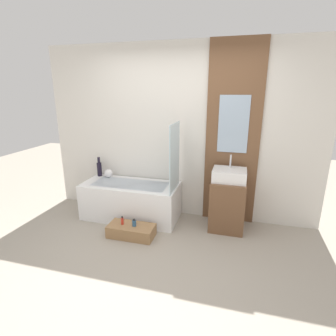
# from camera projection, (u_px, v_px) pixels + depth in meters

# --- Properties ---
(ground_plane) EXTENTS (12.00, 12.00, 0.00)m
(ground_plane) POSITION_uv_depth(u_px,v_px,m) (144.00, 273.00, 2.88)
(ground_plane) COLOR #A39989
(wall_tiled_back) EXTENTS (4.20, 0.06, 2.60)m
(wall_tiled_back) POSITION_uv_depth(u_px,v_px,m) (178.00, 133.00, 3.97)
(wall_tiled_back) COLOR silver
(wall_tiled_back) RESTS_ON ground_plane
(wall_wood_accent) EXTENTS (0.75, 0.04, 2.60)m
(wall_wood_accent) POSITION_uv_depth(u_px,v_px,m) (233.00, 136.00, 3.71)
(wall_wood_accent) COLOR brown
(wall_wood_accent) RESTS_ON ground_plane
(bathtub) EXTENTS (1.47, 0.65, 0.56)m
(bathtub) POSITION_uv_depth(u_px,v_px,m) (131.00, 200.00, 4.08)
(bathtub) COLOR white
(bathtub) RESTS_ON ground_plane
(glass_shower_screen) EXTENTS (0.01, 0.53, 0.95)m
(glass_shower_screen) POSITION_uv_depth(u_px,v_px,m) (175.00, 157.00, 3.65)
(glass_shower_screen) COLOR silver
(glass_shower_screen) RESTS_ON bathtub
(wooden_step_bench) EXTENTS (0.63, 0.30, 0.16)m
(wooden_step_bench) POSITION_uv_depth(u_px,v_px,m) (131.00, 231.00, 3.59)
(wooden_step_bench) COLOR #997047
(wooden_step_bench) RESTS_ON ground_plane
(vanity_cabinet) EXTENTS (0.48, 0.49, 0.72)m
(vanity_cabinet) POSITION_uv_depth(u_px,v_px,m) (227.00, 204.00, 3.74)
(vanity_cabinet) COLOR brown
(vanity_cabinet) RESTS_ON ground_plane
(sink) EXTENTS (0.45, 0.37, 0.35)m
(sink) POSITION_uv_depth(u_px,v_px,m) (229.00, 175.00, 3.62)
(sink) COLOR white
(sink) RESTS_ON vanity_cabinet
(vase_tall_dark) EXTENTS (0.08, 0.08, 0.32)m
(vase_tall_dark) POSITION_uv_depth(u_px,v_px,m) (99.00, 168.00, 4.35)
(vase_tall_dark) COLOR black
(vase_tall_dark) RESTS_ON bathtub
(vase_round_light) EXTENTS (0.13, 0.13, 0.13)m
(vase_round_light) POSITION_uv_depth(u_px,v_px,m) (108.00, 173.00, 4.29)
(vase_round_light) COLOR white
(vase_round_light) RESTS_ON bathtub
(bottle_soap_primary) EXTENTS (0.04, 0.04, 0.12)m
(bottle_soap_primary) POSITION_uv_depth(u_px,v_px,m) (122.00, 221.00, 3.58)
(bottle_soap_primary) COLOR red
(bottle_soap_primary) RESTS_ON wooden_step_bench
(bottle_soap_secondary) EXTENTS (0.05, 0.05, 0.10)m
(bottle_soap_secondary) POSITION_uv_depth(u_px,v_px,m) (134.00, 223.00, 3.54)
(bottle_soap_secondary) COLOR #2D567A
(bottle_soap_secondary) RESTS_ON wooden_step_bench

